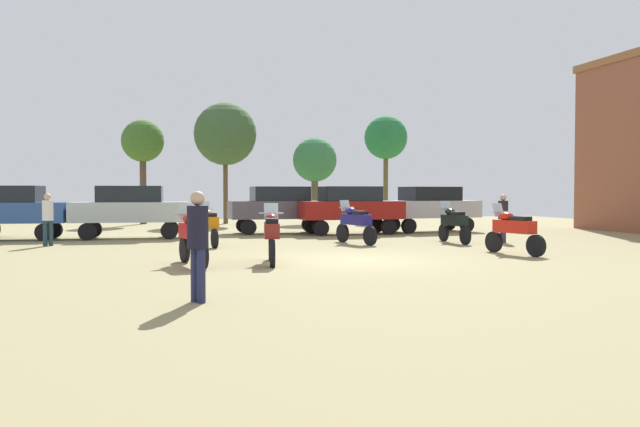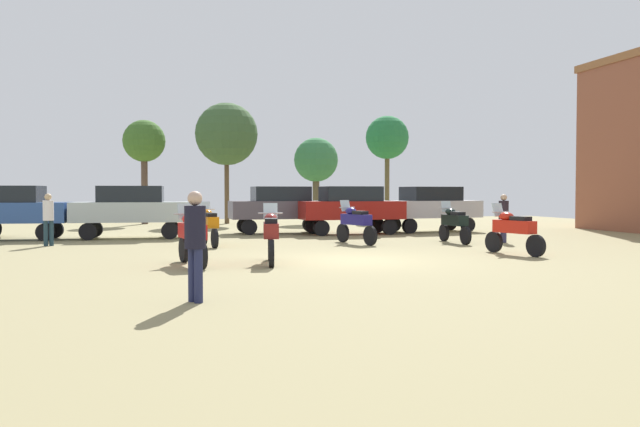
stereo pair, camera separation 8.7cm
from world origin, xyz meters
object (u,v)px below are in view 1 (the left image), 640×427
at_px(car_2, 430,205).
at_px(person_1, 48,215).
at_px(motorcycle_1, 454,222).
at_px(motorcycle_4, 209,224).
at_px(tree_4, 225,134).
at_px(motorcycle_5, 193,235).
at_px(car_4, 130,208).
at_px(motorcycle_2, 355,222).
at_px(tree_2, 143,143).
at_px(car_6, 350,206).
at_px(motorcycle_3, 272,234).
at_px(car_3, 280,206).
at_px(motorcycle_6, 513,229).
at_px(tree_5, 386,138).
at_px(person_2, 503,214).
at_px(tree_1, 315,161).
at_px(person_3, 198,237).
at_px(car_1, 7,208).

height_order(car_2, person_1, car_2).
xyz_separation_m(motorcycle_1, car_2, (1.80, 5.91, 0.46)).
height_order(motorcycle_4, tree_4, tree_4).
relative_size(motorcycle_5, car_4, 0.51).
height_order(motorcycle_2, car_4, car_4).
height_order(motorcycle_2, tree_2, tree_2).
distance_m(car_6, person_1, 11.70).
xyz_separation_m(motorcycle_3, car_3, (2.41, 11.24, 0.44)).
height_order(motorcycle_6, car_4, car_4).
distance_m(motorcycle_2, person_1, 10.16).
distance_m(motorcycle_2, tree_5, 18.24).
height_order(motorcycle_3, car_2, car_2).
distance_m(person_2, tree_1, 15.84).
height_order(motorcycle_2, car_6, car_6).
height_order(motorcycle_6, tree_4, tree_4).
bearing_deg(car_2, tree_5, -17.01).
height_order(person_1, person_3, person_3).
bearing_deg(motorcycle_3, person_3, -103.55).
bearing_deg(car_2, motorcycle_5, 127.08).
bearing_deg(tree_1, person_3, -108.34).
xyz_separation_m(motorcycle_1, car_1, (-15.32, 5.35, 0.46)).
bearing_deg(motorcycle_3, motorcycle_1, 41.85).
distance_m(motorcycle_4, car_2, 11.37).
bearing_deg(tree_4, person_1, -118.60).
height_order(motorcycle_2, motorcycle_3, same).
relative_size(motorcycle_4, tree_5, 0.34).
xyz_separation_m(person_1, tree_4, (7.24, 13.28, 3.98)).
relative_size(car_4, person_3, 2.47).
bearing_deg(motorcycle_3, person_2, 35.01).
height_order(car_2, tree_1, tree_1).
distance_m(car_3, car_6, 3.03).
height_order(motorcycle_6, person_1, person_1).
height_order(motorcycle_1, tree_5, tree_5).
height_order(person_3, tree_2, tree_2).
bearing_deg(motorcycle_2, motorcycle_3, -143.42).
relative_size(person_1, tree_4, 0.26).
bearing_deg(motorcycle_2, car_3, 86.50).
xyz_separation_m(car_6, tree_2, (-8.51, 11.03, 3.32)).
bearing_deg(motorcycle_4, motorcycle_5, -106.55).
height_order(person_2, tree_4, tree_4).
height_order(motorcycle_1, motorcycle_5, motorcycle_5).
distance_m(person_2, tree_5, 17.57).
height_order(motorcycle_3, motorcycle_5, motorcycle_3).
height_order(car_2, tree_2, tree_2).
height_order(motorcycle_6, tree_1, tree_1).
height_order(motorcycle_3, tree_2, tree_2).
height_order(motorcycle_1, person_3, person_3).
xyz_separation_m(car_6, person_2, (3.89, -5.51, -0.19)).
height_order(motorcycle_4, car_6, car_6).
bearing_deg(motorcycle_1, person_3, -134.60).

